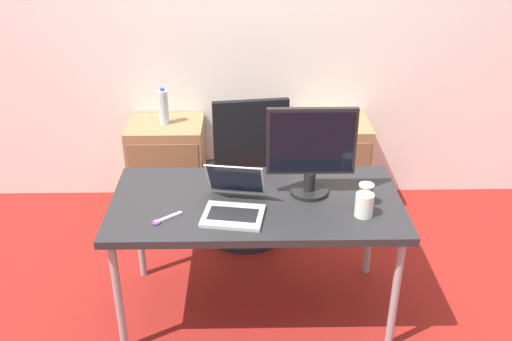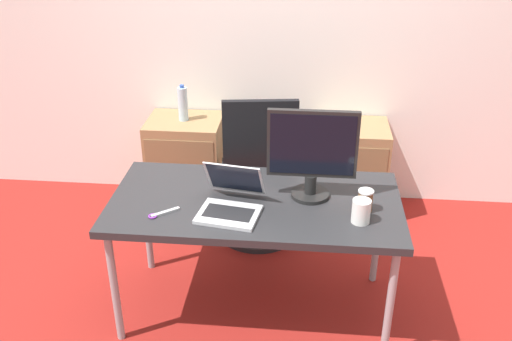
{
  "view_description": "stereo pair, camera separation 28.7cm",
  "coord_description": "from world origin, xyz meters",
  "px_view_note": "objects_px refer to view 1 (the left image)",
  "views": [
    {
      "loc": [
        -0.05,
        -2.52,
        2.17
      ],
      "look_at": [
        0.0,
        0.04,
        0.85
      ],
      "focal_mm": 40.0,
      "sensor_mm": 36.0,
      "label": 1
    },
    {
      "loc": [
        0.24,
        -2.5,
        2.17
      ],
      "look_at": [
        0.0,
        0.04,
        0.85
      ],
      "focal_mm": 40.0,
      "sensor_mm": 36.0,
      "label": 2
    }
  ],
  "objects_px": {
    "water_bottle": "(164,107)",
    "monitor": "(311,150)",
    "coffee_cup_brown": "(366,194)",
    "coffee_cup_white": "(364,205)",
    "cabinet_right": "(330,165)",
    "laptop_center": "(234,203)",
    "office_chair": "(247,187)",
    "cabinet_left": "(168,167)"
  },
  "relations": [
    {
      "from": "water_bottle",
      "to": "monitor",
      "type": "bearing_deg",
      "value": -49.81
    },
    {
      "from": "water_bottle",
      "to": "monitor",
      "type": "xyz_separation_m",
      "value": [
        0.88,
        -1.05,
        0.16
      ]
    },
    {
      "from": "water_bottle",
      "to": "coffee_cup_brown",
      "type": "distance_m",
      "value": 1.64
    },
    {
      "from": "monitor",
      "to": "coffee_cup_white",
      "type": "relative_size",
      "value": 4.0
    },
    {
      "from": "cabinet_right",
      "to": "water_bottle",
      "type": "height_order",
      "value": "water_bottle"
    },
    {
      "from": "laptop_center",
      "to": "coffee_cup_brown",
      "type": "xyz_separation_m",
      "value": [
        0.66,
        0.06,
        0.01
      ]
    },
    {
      "from": "water_bottle",
      "to": "coffee_cup_brown",
      "type": "relative_size",
      "value": 2.23
    },
    {
      "from": "cabinet_right",
      "to": "water_bottle",
      "type": "bearing_deg",
      "value": 179.89
    },
    {
      "from": "coffee_cup_white",
      "to": "coffee_cup_brown",
      "type": "distance_m",
      "value": 0.11
    },
    {
      "from": "office_chair",
      "to": "monitor",
      "type": "xyz_separation_m",
      "value": [
        0.32,
        -0.64,
        0.56
      ]
    },
    {
      "from": "cabinet_right",
      "to": "monitor",
      "type": "xyz_separation_m",
      "value": [
        -0.27,
        -1.04,
        0.62
      ]
    },
    {
      "from": "office_chair",
      "to": "coffee_cup_white",
      "type": "distance_m",
      "value": 1.1
    },
    {
      "from": "cabinet_left",
      "to": "monitor",
      "type": "xyz_separation_m",
      "value": [
        0.88,
        -1.04,
        0.62
      ]
    },
    {
      "from": "cabinet_right",
      "to": "laptop_center",
      "type": "distance_m",
      "value": 1.45
    },
    {
      "from": "laptop_center",
      "to": "coffee_cup_white",
      "type": "height_order",
      "value": "laptop_center"
    },
    {
      "from": "cabinet_right",
      "to": "coffee_cup_white",
      "type": "relative_size",
      "value": 5.6
    },
    {
      "from": "coffee_cup_brown",
      "to": "monitor",
      "type": "bearing_deg",
      "value": 155.58
    },
    {
      "from": "laptop_center",
      "to": "cabinet_right",
      "type": "bearing_deg",
      "value": 61.59
    },
    {
      "from": "water_bottle",
      "to": "coffee_cup_white",
      "type": "relative_size",
      "value": 2.16
    },
    {
      "from": "monitor",
      "to": "coffee_cup_brown",
      "type": "height_order",
      "value": "monitor"
    },
    {
      "from": "cabinet_left",
      "to": "water_bottle",
      "type": "distance_m",
      "value": 0.45
    },
    {
      "from": "coffee_cup_brown",
      "to": "laptop_center",
      "type": "bearing_deg",
      "value": -175.21
    },
    {
      "from": "office_chair",
      "to": "coffee_cup_brown",
      "type": "bearing_deg",
      "value": -52.18
    },
    {
      "from": "cabinet_left",
      "to": "cabinet_right",
      "type": "distance_m",
      "value": 1.16
    },
    {
      "from": "cabinet_left",
      "to": "water_bottle",
      "type": "xyz_separation_m",
      "value": [
        -0.0,
        0.0,
        0.45
      ]
    },
    {
      "from": "cabinet_left",
      "to": "water_bottle",
      "type": "height_order",
      "value": "water_bottle"
    },
    {
      "from": "coffee_cup_white",
      "to": "coffee_cup_brown",
      "type": "relative_size",
      "value": 1.03
    },
    {
      "from": "monitor",
      "to": "coffee_cup_white",
      "type": "distance_m",
      "value": 0.38
    },
    {
      "from": "cabinet_right",
      "to": "monitor",
      "type": "height_order",
      "value": "monitor"
    },
    {
      "from": "office_chair",
      "to": "monitor",
      "type": "relative_size",
      "value": 2.21
    },
    {
      "from": "water_bottle",
      "to": "coffee_cup_brown",
      "type": "xyz_separation_m",
      "value": [
        1.15,
        -1.17,
        -0.02
      ]
    },
    {
      "from": "water_bottle",
      "to": "laptop_center",
      "type": "height_order",
      "value": "laptop_center"
    },
    {
      "from": "water_bottle",
      "to": "office_chair",
      "type": "bearing_deg",
      "value": -35.89
    },
    {
      "from": "office_chair",
      "to": "cabinet_left",
      "type": "xyz_separation_m",
      "value": [
        -0.56,
        0.4,
        -0.05
      ]
    },
    {
      "from": "office_chair",
      "to": "cabinet_left",
      "type": "relative_size",
      "value": 1.58
    },
    {
      "from": "office_chair",
      "to": "cabinet_right",
      "type": "bearing_deg",
      "value": 34.14
    },
    {
      "from": "water_bottle",
      "to": "coffee_cup_white",
      "type": "bearing_deg",
      "value": -48.5
    },
    {
      "from": "laptop_center",
      "to": "monitor",
      "type": "distance_m",
      "value": 0.47
    },
    {
      "from": "office_chair",
      "to": "coffee_cup_white",
      "type": "bearing_deg",
      "value": -56.89
    },
    {
      "from": "cabinet_left",
      "to": "coffee_cup_white",
      "type": "xyz_separation_m",
      "value": [
        1.13,
        -1.27,
        0.43
      ]
    },
    {
      "from": "laptop_center",
      "to": "coffee_cup_brown",
      "type": "distance_m",
      "value": 0.66
    },
    {
      "from": "cabinet_right",
      "to": "laptop_center",
      "type": "height_order",
      "value": "laptop_center"
    }
  ]
}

